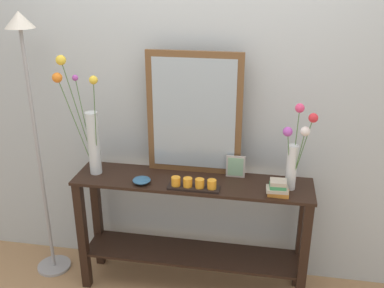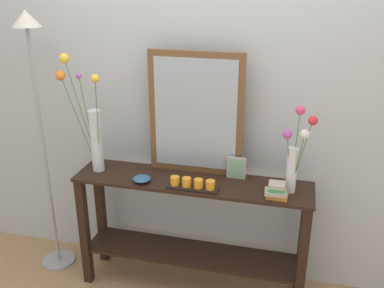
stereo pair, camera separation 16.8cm
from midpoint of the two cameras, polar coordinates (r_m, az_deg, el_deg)
ground_plane at (r=3.25m, az=-1.56°, el=-17.90°), size 7.00×6.00×0.02m
wall_back at (r=2.87m, az=-0.67°, el=7.35°), size 6.40×0.08×2.70m
console_table at (r=2.95m, az=-1.66°, el=-10.12°), size 1.52×0.34×0.82m
mirror_leaning at (r=2.77m, az=-1.47°, el=3.88°), size 0.61×0.03×0.79m
tall_vase_left at (r=2.86m, az=-14.86°, el=1.70°), size 0.28×0.18×0.78m
vase_right at (r=2.64m, az=11.41°, el=-1.05°), size 0.19×0.14×0.53m
candle_tray at (r=2.68m, az=-1.58°, el=-5.29°), size 0.32×0.09×0.07m
picture_frame_small at (r=2.81m, az=3.97°, el=-2.96°), size 0.12×0.01×0.15m
decorative_bowl at (r=2.78m, az=-8.28°, el=-4.69°), size 0.11×0.11×0.04m
book_stack at (r=2.64m, az=9.27°, el=-5.72°), size 0.14×0.10×0.09m
floor_lamp at (r=3.03m, az=-21.58°, el=4.36°), size 0.24×0.24×1.84m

